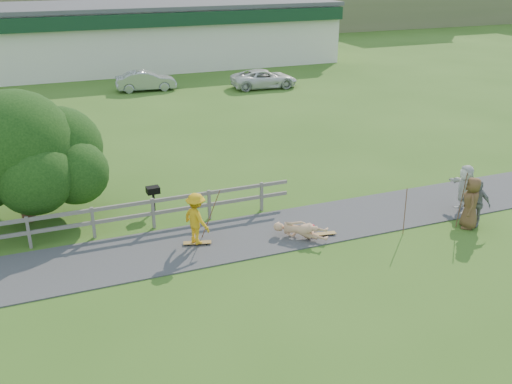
{
  "coord_description": "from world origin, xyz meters",
  "views": [
    {
      "loc": [
        -5.22,
        -14.45,
        8.7
      ],
      "look_at": [
        1.27,
        2.0,
        1.35
      ],
      "focal_mm": 40.0,
      "sensor_mm": 36.0,
      "label": 1
    }
  ],
  "objects_px": {
    "skater_fallen": "(300,230)",
    "spectator_b": "(476,203)",
    "tree": "(22,175)",
    "car_white": "(264,79)",
    "skater_rider": "(196,221)",
    "spectator_c": "(471,203)",
    "bbq": "(154,200)",
    "car_silver": "(146,81)",
    "spectator_d": "(464,188)"
  },
  "relations": [
    {
      "from": "spectator_b",
      "to": "tree",
      "type": "xyz_separation_m",
      "value": [
        -14.41,
        6.12,
        0.86
      ]
    },
    {
      "from": "skater_fallen",
      "to": "spectator_c",
      "type": "height_order",
      "value": "spectator_c"
    },
    {
      "from": "spectator_c",
      "to": "bbq",
      "type": "relative_size",
      "value": 1.83
    },
    {
      "from": "skater_fallen",
      "to": "tree",
      "type": "distance_m",
      "value": 9.75
    },
    {
      "from": "skater_rider",
      "to": "spectator_b",
      "type": "height_order",
      "value": "skater_rider"
    },
    {
      "from": "spectator_b",
      "to": "spectator_c",
      "type": "height_order",
      "value": "spectator_c"
    },
    {
      "from": "spectator_b",
      "to": "bbq",
      "type": "height_order",
      "value": "spectator_b"
    },
    {
      "from": "car_silver",
      "to": "spectator_b",
      "type": "bearing_deg",
      "value": -161.59
    },
    {
      "from": "car_white",
      "to": "car_silver",
      "type": "bearing_deg",
      "value": 78.82
    },
    {
      "from": "skater_fallen",
      "to": "car_silver",
      "type": "distance_m",
      "value": 24.28
    },
    {
      "from": "car_silver",
      "to": "bbq",
      "type": "bearing_deg",
      "value": 173.88
    },
    {
      "from": "spectator_c",
      "to": "bbq",
      "type": "distance_m",
      "value": 11.12
    },
    {
      "from": "skater_fallen",
      "to": "bbq",
      "type": "distance_m",
      "value": 5.62
    },
    {
      "from": "spectator_d",
      "to": "car_silver",
      "type": "height_order",
      "value": "spectator_d"
    },
    {
      "from": "skater_fallen",
      "to": "bbq",
      "type": "xyz_separation_m",
      "value": [
        -4.04,
        3.9,
        0.17
      ]
    },
    {
      "from": "car_white",
      "to": "spectator_b",
      "type": "bearing_deg",
      "value": -179.94
    },
    {
      "from": "car_white",
      "to": "spectator_c",
      "type": "bearing_deg",
      "value": 179.31
    },
    {
      "from": "skater_rider",
      "to": "spectator_b",
      "type": "relative_size",
      "value": 1.03
    },
    {
      "from": "skater_rider",
      "to": "car_silver",
      "type": "relative_size",
      "value": 0.42
    },
    {
      "from": "spectator_c",
      "to": "tree",
      "type": "distance_m",
      "value": 15.42
    },
    {
      "from": "car_silver",
      "to": "tree",
      "type": "bearing_deg",
      "value": 161.82
    },
    {
      "from": "spectator_c",
      "to": "car_silver",
      "type": "bearing_deg",
      "value": -133.05
    },
    {
      "from": "skater_rider",
      "to": "spectator_c",
      "type": "bearing_deg",
      "value": -126.65
    },
    {
      "from": "spectator_b",
      "to": "bbq",
      "type": "bearing_deg",
      "value": -142.6
    },
    {
      "from": "skater_fallen",
      "to": "spectator_b",
      "type": "relative_size",
      "value": 1.09
    },
    {
      "from": "spectator_d",
      "to": "skater_fallen",
      "type": "bearing_deg",
      "value": -76.49
    },
    {
      "from": "car_silver",
      "to": "skater_fallen",
      "type": "bearing_deg",
      "value": -174.98
    },
    {
      "from": "car_white",
      "to": "tree",
      "type": "height_order",
      "value": "tree"
    },
    {
      "from": "spectator_d",
      "to": "bbq",
      "type": "relative_size",
      "value": 1.79
    },
    {
      "from": "skater_rider",
      "to": "spectator_c",
      "type": "height_order",
      "value": "spectator_c"
    },
    {
      "from": "car_silver",
      "to": "bbq",
      "type": "distance_m",
      "value": 20.74
    },
    {
      "from": "spectator_d",
      "to": "tree",
      "type": "height_order",
      "value": "tree"
    },
    {
      "from": "car_white",
      "to": "tree",
      "type": "xyz_separation_m",
      "value": [
        -16.08,
        -17.21,
        1.04
      ]
    },
    {
      "from": "skater_rider",
      "to": "spectator_c",
      "type": "xyz_separation_m",
      "value": [
        9.07,
        -2.15,
        0.06
      ]
    },
    {
      "from": "bbq",
      "to": "tree",
      "type": "bearing_deg",
      "value": 163.88
    },
    {
      "from": "skater_rider",
      "to": "spectator_d",
      "type": "xyz_separation_m",
      "value": [
        9.79,
        -0.97,
        0.04
      ]
    },
    {
      "from": "car_silver",
      "to": "tree",
      "type": "height_order",
      "value": "tree"
    },
    {
      "from": "skater_rider",
      "to": "tree",
      "type": "xyz_separation_m",
      "value": [
        -5.03,
        4.06,
        0.84
      ]
    },
    {
      "from": "spectator_d",
      "to": "spectator_c",
      "type": "bearing_deg",
      "value": -16.7
    },
    {
      "from": "skater_fallen",
      "to": "spectator_b",
      "type": "xyz_separation_m",
      "value": [
        6.09,
        -1.23,
        0.5
      ]
    },
    {
      "from": "tree",
      "to": "car_white",
      "type": "bearing_deg",
      "value": 46.94
    },
    {
      "from": "spectator_b",
      "to": "spectator_d",
      "type": "height_order",
      "value": "spectator_d"
    },
    {
      "from": "car_silver",
      "to": "car_white",
      "type": "xyz_separation_m",
      "value": [
        7.96,
        -2.18,
        -0.03
      ]
    },
    {
      "from": "skater_rider",
      "to": "bbq",
      "type": "relative_size",
      "value": 1.71
    },
    {
      "from": "skater_fallen",
      "to": "spectator_c",
      "type": "bearing_deg",
      "value": -60.19
    },
    {
      "from": "skater_fallen",
      "to": "spectator_c",
      "type": "distance_m",
      "value": 5.95
    },
    {
      "from": "skater_rider",
      "to": "bbq",
      "type": "bearing_deg",
      "value": -9.67
    },
    {
      "from": "spectator_b",
      "to": "tree",
      "type": "distance_m",
      "value": 15.68
    },
    {
      "from": "skater_fallen",
      "to": "tree",
      "type": "height_order",
      "value": "tree"
    },
    {
      "from": "skater_rider",
      "to": "tree",
      "type": "height_order",
      "value": "tree"
    }
  ]
}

